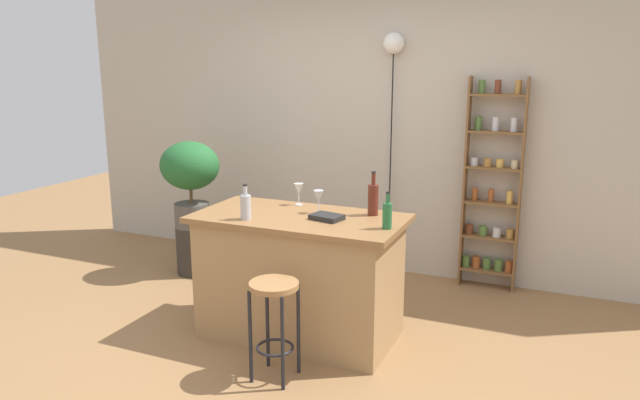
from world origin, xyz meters
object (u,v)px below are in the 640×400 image
cookbook (327,217)px  wine_glass_center (299,190)px  bar_stool (274,308)px  bottle_sauce_amber (373,199)px  wine_glass_left (319,197)px  spice_shelf (492,189)px  plant_stool (194,250)px  bottle_soda_blue (387,215)px  pendant_globe_light (394,49)px  bottle_wine_red (246,206)px  potted_plant (190,173)px

cookbook → wine_glass_center: bearing=151.0°
bar_stool → bottle_sauce_amber: (0.35, 0.84, 0.55)m
wine_glass_left → cookbook: (0.12, -0.15, -0.10)m
spice_shelf → plant_stool: (-2.58, -0.73, -0.65)m
bottle_soda_blue → pendant_globe_light: size_ratio=0.11×
bottle_sauce_amber → plant_stool: bearing=163.9°
cookbook → bottle_sauce_amber: bearing=55.9°
bottle_wine_red → pendant_globe_light: bearing=74.6°
potted_plant → pendant_globe_light: (1.67, 0.76, 1.10)m
bar_stool → bottle_wine_red: size_ratio=2.59×
wine_glass_left → cookbook: wine_glass_left is taller
potted_plant → wine_glass_left: potted_plant is taller
bottle_soda_blue → plant_stool: bearing=158.1°
potted_plant → bottle_wine_red: 1.56m
potted_plant → bottle_sauce_amber: size_ratio=2.55×
bottle_wine_red → pendant_globe_light: pendant_globe_light is taller
bottle_sauce_amber → pendant_globe_light: bearing=101.7°
potted_plant → bar_stool: bearing=-41.3°
wine_glass_center → bottle_soda_blue: bearing=-24.5°
pendant_globe_light → wine_glass_center: bearing=-105.1°
bottle_soda_blue → bottle_wine_red: bearing=-170.5°
bottle_sauce_amber → pendant_globe_light: pendant_globe_light is taller
plant_stool → cookbook: size_ratio=2.16×
wine_glass_center → cookbook: size_ratio=0.78×
wine_glass_center → bottle_wine_red: bearing=-105.9°
potted_plant → spice_shelf: bearing=15.8°
bottle_sauce_amber → pendant_globe_light: (-0.27, 1.32, 1.04)m
potted_plant → wine_glass_center: 1.42m
plant_stool → wine_glass_center: (1.33, -0.49, 0.79)m
plant_stool → bottle_wine_red: bearing=-40.7°
wine_glass_left → bottle_wine_red: bearing=-136.9°
spice_shelf → bottle_wine_red: spice_shelf is taller
bottle_wine_red → wine_glass_center: bearing=74.1°
bar_stool → bottle_soda_blue: bottle_soda_blue is taller
wine_glass_left → wine_glass_center: size_ratio=1.00×
bar_stool → spice_shelf: (0.99, 2.13, 0.41)m
bar_stool → cookbook: (0.10, 0.60, 0.45)m
bar_stool → bottle_wine_red: 0.77m
spice_shelf → bottle_soda_blue: size_ratio=7.48×
potted_plant → wine_glass_left: (1.56, -0.65, 0.06)m
potted_plant → cookbook: potted_plant is taller
spice_shelf → wine_glass_center: size_ratio=11.17×
wine_glass_left → pendant_globe_light: (0.10, 1.41, 1.04)m
bottle_wine_red → cookbook: bottle_wine_red is taller
bar_stool → wine_glass_center: wine_glass_center is taller
bottle_soda_blue → bottle_sauce_amber: size_ratio=0.78×
bar_stool → bottle_soda_blue: bearing=45.0°
bottle_soda_blue → cookbook: bearing=173.0°
bottle_sauce_amber → wine_glass_center: size_ratio=1.90×
bar_stool → wine_glass_center: bearing=106.0°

